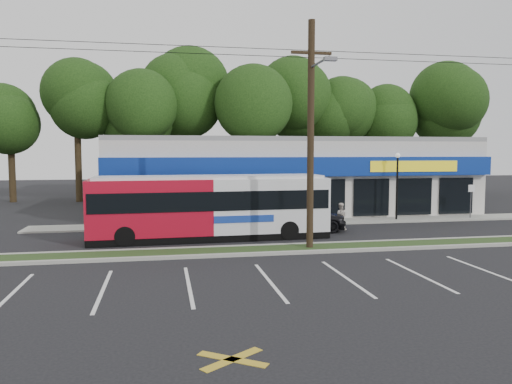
{
  "coord_description": "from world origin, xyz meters",
  "views": [
    {
      "loc": [
        -3.38,
        -20.09,
        4.39
      ],
      "look_at": [
        1.32,
        5.0,
        2.27
      ],
      "focal_mm": 35.0,
      "sensor_mm": 36.0,
      "label": 1
    }
  ],
  "objects_px": {
    "lamp_post": "(397,178)",
    "metrobus": "(211,206)",
    "pedestrian_a": "(260,215)",
    "car_dark": "(300,216)",
    "pedestrian_b": "(340,216)",
    "sign_post": "(471,195)",
    "utility_pole": "(307,127)"
  },
  "relations": [
    {
      "from": "lamp_post",
      "to": "metrobus",
      "type": "height_order",
      "value": "lamp_post"
    },
    {
      "from": "lamp_post",
      "to": "pedestrian_a",
      "type": "height_order",
      "value": "lamp_post"
    },
    {
      "from": "car_dark",
      "to": "pedestrian_b",
      "type": "height_order",
      "value": "car_dark"
    },
    {
      "from": "sign_post",
      "to": "pedestrian_a",
      "type": "distance_m",
      "value": 14.07
    },
    {
      "from": "utility_pole",
      "to": "pedestrian_a",
      "type": "bearing_deg",
      "value": 97.35
    },
    {
      "from": "utility_pole",
      "to": "car_dark",
      "type": "distance_m",
      "value": 7.02
    },
    {
      "from": "utility_pole",
      "to": "pedestrian_b",
      "type": "height_order",
      "value": "utility_pole"
    },
    {
      "from": "sign_post",
      "to": "car_dark",
      "type": "relative_size",
      "value": 0.45
    },
    {
      "from": "metrobus",
      "to": "pedestrian_a",
      "type": "distance_m",
      "value": 4.3
    },
    {
      "from": "car_dark",
      "to": "utility_pole",
      "type": "bearing_deg",
      "value": 177.3
    },
    {
      "from": "lamp_post",
      "to": "metrobus",
      "type": "relative_size",
      "value": 0.36
    },
    {
      "from": "utility_pole",
      "to": "pedestrian_b",
      "type": "relative_size",
      "value": 33.04
    },
    {
      "from": "sign_post",
      "to": "car_dark",
      "type": "height_order",
      "value": "sign_post"
    },
    {
      "from": "pedestrian_a",
      "to": "car_dark",
      "type": "bearing_deg",
      "value": 117.08
    },
    {
      "from": "lamp_post",
      "to": "sign_post",
      "type": "distance_m",
      "value": 5.13
    },
    {
      "from": "utility_pole",
      "to": "car_dark",
      "type": "relative_size",
      "value": 10.09
    },
    {
      "from": "metrobus",
      "to": "car_dark",
      "type": "relative_size",
      "value": 2.39
    },
    {
      "from": "utility_pole",
      "to": "car_dark",
      "type": "bearing_deg",
      "value": 77.32
    },
    {
      "from": "utility_pole",
      "to": "lamp_post",
      "type": "height_order",
      "value": "utility_pole"
    },
    {
      "from": "pedestrian_a",
      "to": "lamp_post",
      "type": "bearing_deg",
      "value": 158.18
    },
    {
      "from": "sign_post",
      "to": "pedestrian_b",
      "type": "height_order",
      "value": "sign_post"
    },
    {
      "from": "lamp_post",
      "to": "car_dark",
      "type": "bearing_deg",
      "value": -159.05
    },
    {
      "from": "utility_pole",
      "to": "metrobus",
      "type": "bearing_deg",
      "value": 137.53
    },
    {
      "from": "utility_pole",
      "to": "pedestrian_b",
      "type": "bearing_deg",
      "value": 55.88
    },
    {
      "from": "pedestrian_b",
      "to": "utility_pole",
      "type": "bearing_deg",
      "value": 73.9
    },
    {
      "from": "sign_post",
      "to": "metrobus",
      "type": "relative_size",
      "value": 0.19
    },
    {
      "from": "utility_pole",
      "to": "pedestrian_b",
      "type": "distance_m",
      "value": 7.7
    },
    {
      "from": "metrobus",
      "to": "sign_post",
      "type": "bearing_deg",
      "value": 11.42
    },
    {
      "from": "pedestrian_b",
      "to": "sign_post",
      "type": "bearing_deg",
      "value": -147.16
    },
    {
      "from": "utility_pole",
      "to": "lamp_post",
      "type": "distance_m",
      "value": 11.67
    },
    {
      "from": "lamp_post",
      "to": "metrobus",
      "type": "bearing_deg",
      "value": -160.39
    },
    {
      "from": "lamp_post",
      "to": "sign_post",
      "type": "xyz_separation_m",
      "value": [
        5.0,
        -0.23,
        -1.12
      ]
    }
  ]
}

